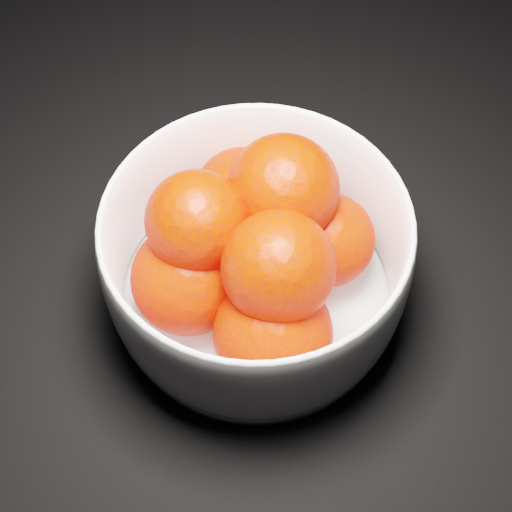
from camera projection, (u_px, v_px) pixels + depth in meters
The scene contains 2 objects.
bowl at pixel (256, 260), 0.59m from camera, with size 0.25×0.25×0.12m.
orange_pile at pixel (254, 250), 0.57m from camera, with size 0.20×0.19×0.14m.
Camera 1 is at (-0.05, -0.19, 0.56)m, focal length 50.00 mm.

